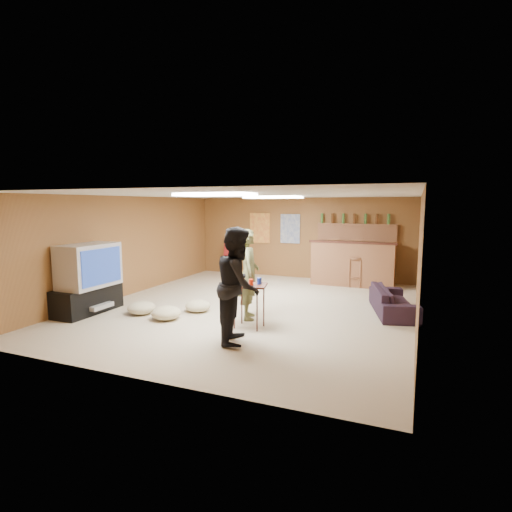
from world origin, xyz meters
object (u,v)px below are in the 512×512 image
at_px(person_black, 238,285).
at_px(sofa, 393,301).
at_px(tray_table, 249,306).
at_px(tv_body, 89,265).
at_px(bar_counter, 353,264).
at_px(person_olive, 248,274).

bearing_deg(person_black, sofa, -55.91).
bearing_deg(tray_table, tv_body, -174.60).
relative_size(bar_counter, tray_table, 2.76).
height_order(person_black, tray_table, person_black).
xyz_separation_m(person_black, tray_table, (-0.11, 0.66, -0.49)).
distance_m(bar_counter, person_olive, 3.90).
xyz_separation_m(person_black, sofa, (2.04, 2.47, -0.61)).
xyz_separation_m(person_olive, person_black, (0.33, -1.14, 0.05)).
distance_m(bar_counter, sofa, 2.61).
xyz_separation_m(person_olive, tray_table, (0.22, -0.48, -0.44)).
distance_m(person_olive, sofa, 2.77).
height_order(person_olive, sofa, person_olive).
relative_size(tv_body, bar_counter, 0.55).
bearing_deg(bar_counter, person_black, -101.06).
relative_size(tv_body, sofa, 0.67).
distance_m(sofa, tray_table, 2.81).
relative_size(tv_body, person_black, 0.65).
xyz_separation_m(bar_counter, person_black, (-0.94, -4.82, 0.30)).
xyz_separation_m(person_olive, sofa, (2.37, 1.32, -0.56)).
xyz_separation_m(bar_counter, sofa, (1.10, -2.35, -0.31)).
relative_size(sofa, tray_table, 2.28).
height_order(tv_body, sofa, tv_body).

